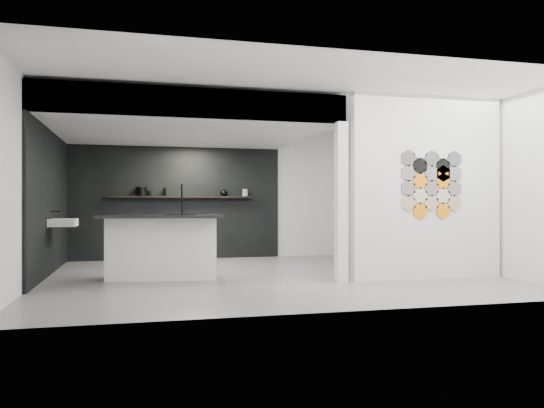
% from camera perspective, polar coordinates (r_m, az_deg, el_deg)
% --- Properties ---
extents(floor, '(7.00, 6.00, 0.01)m').
position_cam_1_polar(floor, '(8.61, -0.16, -7.71)').
color(floor, slate).
extents(partition_panel, '(2.45, 0.15, 2.80)m').
position_cam_1_polar(partition_panel, '(8.45, 16.35, 1.70)').
color(partition_panel, silver).
rests_on(partition_panel, floor).
extents(bay_clad_back, '(4.40, 0.04, 2.35)m').
position_cam_1_polar(bay_clad_back, '(11.28, -10.26, 0.12)').
color(bay_clad_back, black).
rests_on(bay_clad_back, floor).
extents(bay_clad_left, '(0.04, 4.00, 2.35)m').
position_cam_1_polar(bay_clad_left, '(9.39, -22.77, 0.15)').
color(bay_clad_left, black).
rests_on(bay_clad_left, floor).
extents(bulkhead, '(4.40, 4.00, 0.40)m').
position_cam_1_polar(bulkhead, '(9.42, -9.45, 8.55)').
color(bulkhead, silver).
rests_on(bulkhead, corner_column).
extents(corner_column, '(0.16, 0.16, 2.35)m').
position_cam_1_polar(corner_column, '(7.83, 7.45, 0.19)').
color(corner_column, silver).
rests_on(corner_column, floor).
extents(fascia_beam, '(4.40, 0.16, 0.40)m').
position_cam_1_polar(fascia_beam, '(7.53, -8.24, 10.72)').
color(fascia_beam, silver).
rests_on(fascia_beam, corner_column).
extents(wall_basin, '(0.40, 0.60, 0.12)m').
position_cam_1_polar(wall_basin, '(9.16, -21.53, -1.87)').
color(wall_basin, silver).
rests_on(wall_basin, bay_clad_left).
extents(display_shelf, '(3.00, 0.15, 0.04)m').
position_cam_1_polar(display_shelf, '(11.18, -9.71, 0.76)').
color(display_shelf, black).
rests_on(display_shelf, bay_clad_back).
extents(kitchen_island, '(1.96, 1.07, 1.50)m').
position_cam_1_polar(kitchen_island, '(8.34, -11.66, -4.43)').
color(kitchen_island, silver).
rests_on(kitchen_island, floor).
extents(stockpot, '(0.28, 0.28, 0.18)m').
position_cam_1_polar(stockpot, '(11.15, -13.84, 1.32)').
color(stockpot, black).
rests_on(stockpot, display_shelf).
extents(kettle, '(0.19, 0.19, 0.14)m').
position_cam_1_polar(kettle, '(11.28, -5.20, 1.20)').
color(kettle, black).
rests_on(kettle, display_shelf).
extents(glass_bowl, '(0.13, 0.13, 0.09)m').
position_cam_1_polar(glass_bowl, '(11.36, -2.91, 1.07)').
color(glass_bowl, gray).
rests_on(glass_bowl, display_shelf).
extents(glass_vase, '(0.11, 0.11, 0.15)m').
position_cam_1_polar(glass_vase, '(11.36, -2.91, 1.23)').
color(glass_vase, gray).
rests_on(glass_vase, display_shelf).
extents(bottle_dark, '(0.06, 0.06, 0.17)m').
position_cam_1_polar(bottle_dark, '(11.16, -11.47, 1.29)').
color(bottle_dark, black).
rests_on(bottle_dark, display_shelf).
extents(utensil_cup, '(0.10, 0.10, 0.09)m').
position_cam_1_polar(utensil_cup, '(11.15, -13.04, 1.10)').
color(utensil_cup, black).
rests_on(utensil_cup, display_shelf).
extents(hex_tile_cluster, '(1.04, 0.02, 1.16)m').
position_cam_1_polar(hex_tile_cluster, '(8.40, 16.85, 2.43)').
color(hex_tile_cluster, tan).
rests_on(hex_tile_cluster, partition_panel).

